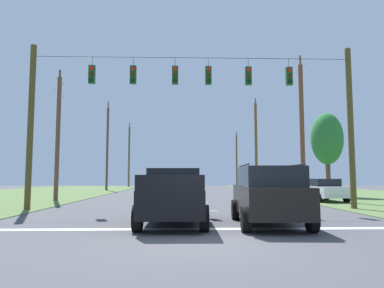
{
  "coord_description": "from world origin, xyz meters",
  "views": [
    {
      "loc": [
        -0.52,
        -9.25,
        1.64
      ],
      "look_at": [
        0.0,
        7.7,
        3.21
      ],
      "focal_mm": 33.38,
      "sensor_mm": 36.0,
      "label": 1
    }
  ],
  "objects": [
    {
      "name": "utility_pole_mid_right",
      "position": [
        8.54,
        16.95,
        5.21
      ],
      "size": [
        0.34,
        1.87,
        10.87
      ],
      "color": "brown",
      "rests_on": "ground"
    },
    {
      "name": "tree_roadside_far_right",
      "position": [
        11.8,
        20.3,
        4.81
      ],
      "size": [
        2.64,
        2.64,
        7.06
      ],
      "color": "brown",
      "rests_on": "ground"
    },
    {
      "name": "stop_bar_stripe",
      "position": [
        0.0,
        2.19,
        0.0
      ],
      "size": [
        14.12,
        0.45,
        0.01
      ],
      "primitive_type": "cube",
      "color": "white",
      "rests_on": "ground"
    },
    {
      "name": "utility_pole_near_left",
      "position": [
        8.89,
        50.7,
        4.54
      ],
      "size": [
        0.26,
        1.7,
        9.32
      ],
      "color": "brown",
      "rests_on": "ground"
    },
    {
      "name": "lane_dash_1",
      "position": [
        0.0,
        14.35,
        0.0
      ],
      "size": [
        2.5,
        0.15,
        0.01
      ],
      "primitive_type": "cube",
      "rotation": [
        0.0,
        0.0,
        1.57
      ],
      "color": "white",
      "rests_on": "ground"
    },
    {
      "name": "distant_car_crossing_white",
      "position": [
        9.07,
        14.73,
        0.79
      ],
      "size": [
        2.18,
        4.38,
        1.52
      ],
      "color": "silver",
      "rests_on": "ground"
    },
    {
      "name": "ground_plane",
      "position": [
        0.0,
        0.0,
        0.0
      ],
      "size": [
        120.0,
        120.0,
        0.0
      ],
      "primitive_type": "plane",
      "color": "#47474C"
    },
    {
      "name": "utility_pole_distant_right",
      "position": [
        -9.64,
        34.98,
        5.48
      ],
      "size": [
        0.28,
        1.99,
        11.02
      ],
      "color": "brown",
      "rests_on": "ground"
    },
    {
      "name": "utility_pole_far_right",
      "position": [
        8.65,
        33.83,
        5.62
      ],
      "size": [
        0.32,
        1.97,
        11.32
      ],
      "color": "brown",
      "rests_on": "ground"
    },
    {
      "name": "suv_black",
      "position": [
        2.47,
        2.97,
        1.06
      ],
      "size": [
        2.43,
        4.9,
        2.05
      ],
      "color": "black",
      "rests_on": "ground"
    },
    {
      "name": "lane_dash_0",
      "position": [
        0.0,
        8.19,
        0.0
      ],
      "size": [
        2.5,
        0.15,
        0.01
      ],
      "primitive_type": "cube",
      "rotation": [
        0.0,
        0.0,
        1.57
      ],
      "color": "white",
      "rests_on": "ground"
    },
    {
      "name": "utility_pole_distant_left",
      "position": [
        -9.29,
        51.12,
        5.32
      ],
      "size": [
        0.3,
        1.93,
        10.84
      ],
      "color": "brown",
      "rests_on": "ground"
    },
    {
      "name": "overhead_signal_span",
      "position": [
        0.07,
        8.97,
        4.88
      ],
      "size": [
        16.84,
        0.31,
        8.46
      ],
      "color": "brown",
      "rests_on": "ground"
    },
    {
      "name": "pickup_truck",
      "position": [
        -0.79,
        3.57,
        0.97
      ],
      "size": [
        2.34,
        5.43,
        1.95
      ],
      "color": "black",
      "rests_on": "ground"
    },
    {
      "name": "lane_dash_2",
      "position": [
        0.0,
        21.52,
        0.0
      ],
      "size": [
        2.5,
        0.15,
        0.01
      ],
      "primitive_type": "cube",
      "rotation": [
        0.0,
        0.0,
        1.57
      ],
      "color": "white",
      "rests_on": "ground"
    },
    {
      "name": "utility_pole_far_left",
      "position": [
        -9.19,
        15.92,
        4.63
      ],
      "size": [
        0.3,
        1.96,
        9.27
      ],
      "color": "brown",
      "rests_on": "ground"
    }
  ]
}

